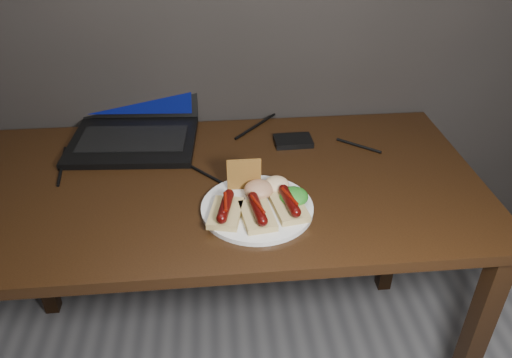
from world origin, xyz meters
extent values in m
cube|color=black|center=(0.00, 1.38, 0.73)|extent=(1.40, 0.70, 0.03)
cube|color=black|center=(0.65, 1.08, 0.36)|extent=(0.05, 0.05, 0.72)
cube|color=black|center=(-0.65, 1.68, 0.36)|extent=(0.05, 0.05, 0.72)
cube|color=black|center=(0.65, 1.68, 0.36)|extent=(0.05, 0.05, 0.72)
cube|color=black|center=(-0.24, 1.60, 0.76)|extent=(0.38, 0.31, 0.02)
cube|color=black|center=(-0.24, 1.60, 0.77)|extent=(0.32, 0.18, 0.00)
cube|color=black|center=(-0.23, 1.78, 0.88)|extent=(0.37, 0.12, 0.23)
cube|color=#0C0640|center=(-0.23, 1.78, 0.88)|extent=(0.33, 0.10, 0.20)
cube|color=black|center=(0.23, 1.56, 0.76)|extent=(0.11, 0.08, 0.02)
cylinder|color=black|center=(-0.03, 1.41, 0.75)|extent=(0.13, 0.14, 0.01)
cylinder|color=black|center=(0.14, 1.68, 0.75)|extent=(0.15, 0.17, 0.01)
cylinder|color=black|center=(0.42, 1.52, 0.75)|extent=(0.11, 0.10, 0.01)
cylinder|color=black|center=(-0.42, 1.49, 0.75)|extent=(0.03, 0.20, 0.01)
cylinder|color=white|center=(0.10, 1.24, 0.76)|extent=(0.30, 0.30, 0.01)
cube|color=#CFBB79|center=(0.02, 1.21, 0.77)|extent=(0.09, 0.13, 0.02)
cylinder|color=#500805|center=(0.02, 1.21, 0.79)|extent=(0.05, 0.10, 0.02)
sphere|color=#500805|center=(0.01, 1.17, 0.79)|extent=(0.03, 0.02, 0.02)
sphere|color=#500805|center=(0.03, 1.26, 0.79)|extent=(0.02, 0.02, 0.02)
cylinder|color=#610D04|center=(0.02, 1.21, 0.80)|extent=(0.01, 0.07, 0.01)
cube|color=#CFBB79|center=(0.09, 1.20, 0.77)|extent=(0.09, 0.12, 0.02)
cylinder|color=#500805|center=(0.09, 1.20, 0.79)|extent=(0.04, 0.10, 0.02)
sphere|color=#500805|center=(0.10, 1.15, 0.79)|extent=(0.02, 0.02, 0.02)
sphere|color=#500805|center=(0.09, 1.24, 0.79)|extent=(0.02, 0.02, 0.02)
cylinder|color=#610D04|center=(0.09, 1.20, 0.80)|extent=(0.03, 0.07, 0.01)
cube|color=#CFBB79|center=(0.17, 1.22, 0.77)|extent=(0.09, 0.12, 0.02)
cylinder|color=#500805|center=(0.17, 1.22, 0.79)|extent=(0.04, 0.10, 0.02)
sphere|color=#500805|center=(0.18, 1.17, 0.79)|extent=(0.03, 0.02, 0.02)
sphere|color=#500805|center=(0.16, 1.27, 0.79)|extent=(0.03, 0.02, 0.02)
cylinder|color=#610D04|center=(0.17, 1.22, 0.80)|extent=(0.03, 0.07, 0.01)
cube|color=#B07E30|center=(0.07, 1.32, 0.80)|extent=(0.09, 0.01, 0.08)
ellipsoid|color=#115813|center=(0.18, 1.25, 0.78)|extent=(0.07, 0.07, 0.04)
ellipsoid|color=maroon|center=(0.10, 1.29, 0.78)|extent=(0.07, 0.07, 0.04)
ellipsoid|color=beige|center=(0.15, 1.31, 0.78)|extent=(0.06, 0.06, 0.04)
camera|label=1|loc=(0.00, 0.28, 1.48)|focal=35.00mm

